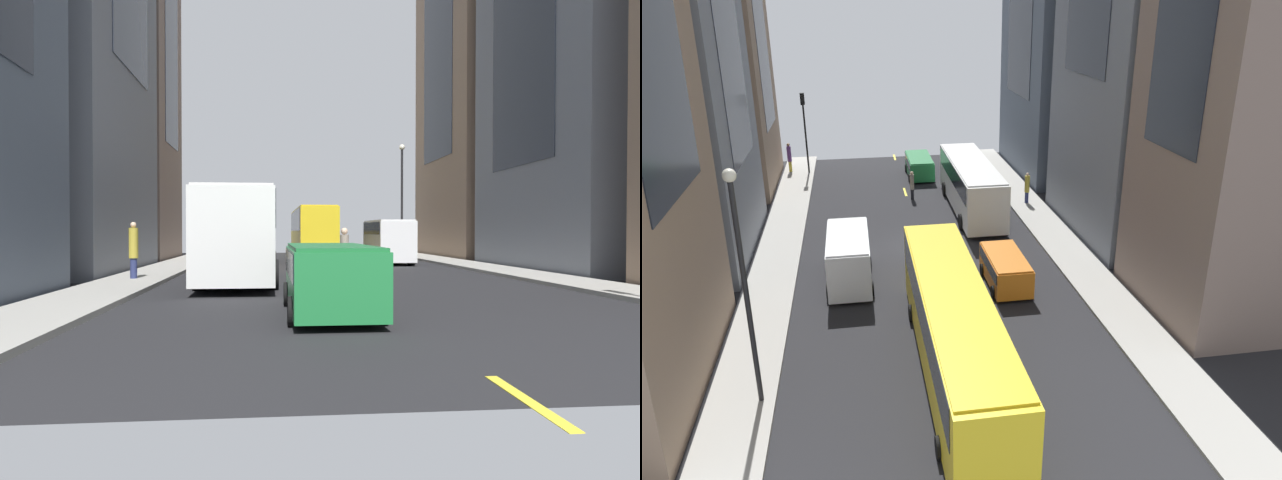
% 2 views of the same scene
% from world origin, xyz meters
% --- Properties ---
extents(ground_plane, '(42.53, 42.53, 0.00)m').
position_xyz_m(ground_plane, '(0.00, 0.00, 0.00)').
color(ground_plane, black).
extents(sidewalk_west, '(2.44, 44.00, 0.15)m').
position_xyz_m(sidewalk_west, '(-8.04, 0.00, 0.07)').
color(sidewalk_west, '#9E9B93').
rests_on(sidewalk_west, ground).
extents(sidewalk_east, '(2.44, 44.00, 0.15)m').
position_xyz_m(sidewalk_east, '(8.04, 0.00, 0.07)').
color(sidewalk_east, '#9E9B93').
rests_on(sidewalk_east, ground).
extents(lane_stripe_0, '(0.16, 2.00, 0.01)m').
position_xyz_m(lane_stripe_0, '(0.00, -21.00, 0.01)').
color(lane_stripe_0, yellow).
rests_on(lane_stripe_0, ground).
extents(lane_stripe_1, '(0.16, 2.00, 0.01)m').
position_xyz_m(lane_stripe_1, '(0.00, -10.50, 0.01)').
color(lane_stripe_1, yellow).
rests_on(lane_stripe_1, ground).
extents(lane_stripe_2, '(0.16, 2.00, 0.01)m').
position_xyz_m(lane_stripe_2, '(0.00, 0.00, 0.01)').
color(lane_stripe_2, yellow).
rests_on(lane_stripe_2, ground).
extents(lane_stripe_3, '(0.16, 2.00, 0.01)m').
position_xyz_m(lane_stripe_3, '(0.00, 10.50, 0.01)').
color(lane_stripe_3, yellow).
rests_on(lane_stripe_3, ground).
extents(building_east_0, '(6.68, 9.96, 19.95)m').
position_xyz_m(building_east_0, '(12.77, -14.30, 9.98)').
color(building_east_0, '#937760').
rests_on(building_east_0, ground).
extents(building_east_1, '(7.27, 11.70, 23.06)m').
position_xyz_m(building_east_1, '(13.06, -1.39, 11.53)').
color(building_east_1, slate).
rests_on(building_east_1, ground).
extents(city_bus_white, '(2.80, 11.26, 3.35)m').
position_xyz_m(city_bus_white, '(-4.03, -5.64, 2.01)').
color(city_bus_white, silver).
rests_on(city_bus_white, ground).
extents(streetcar_yellow, '(2.70, 14.46, 3.59)m').
position_xyz_m(streetcar_yellow, '(0.20, 13.29, 2.13)').
color(streetcar_yellow, yellow).
rests_on(streetcar_yellow, ground).
extents(delivery_van_white, '(2.25, 5.33, 2.58)m').
position_xyz_m(delivery_van_white, '(4.10, 4.34, 1.51)').
color(delivery_van_white, white).
rests_on(delivery_van_white, ground).
extents(car_green_0, '(2.05, 4.78, 1.61)m').
position_xyz_m(car_green_0, '(-1.53, -14.55, 0.95)').
color(car_green_0, '#1E7238').
rests_on(car_green_0, ground).
extents(car_orange_1, '(1.98, 4.22, 1.60)m').
position_xyz_m(car_orange_1, '(-3.58, 5.97, 0.94)').
color(car_orange_1, orange).
rests_on(car_orange_1, ground).
extents(pedestrian_walking_far, '(0.34, 0.34, 2.13)m').
position_xyz_m(pedestrian_walking_far, '(-8.05, -6.13, 1.28)').
color(pedestrian_walking_far, navy).
rests_on(pedestrian_walking_far, ground).
extents(pedestrian_waiting_curb, '(0.33, 0.33, 2.35)m').
position_xyz_m(pedestrian_waiting_curb, '(8.69, -17.13, 1.41)').
color(pedestrian_waiting_curb, gold).
rests_on(pedestrian_waiting_curb, ground).
extents(pedestrian_crossing_near, '(0.30, 0.30, 2.05)m').
position_xyz_m(pedestrian_crossing_near, '(-0.37, -8.69, 1.11)').
color(pedestrian_crossing_near, black).
rests_on(pedestrian_crossing_near, ground).
extents(traffic_light_near_corner, '(0.32, 0.44, 6.33)m').
position_xyz_m(traffic_light_near_corner, '(7.22, -16.74, 4.52)').
color(traffic_light_near_corner, black).
rests_on(traffic_light_near_corner, ground).
extents(streetlamp_near, '(0.44, 0.44, 8.53)m').
position_xyz_m(streetlamp_near, '(7.32, 13.89, 5.25)').
color(streetlamp_near, black).
rests_on(streetlamp_near, ground).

